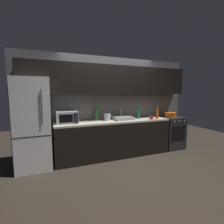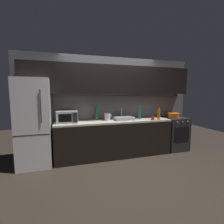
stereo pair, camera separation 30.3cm
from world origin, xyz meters
name	(u,v)px [view 1 (the left image)]	position (x,y,z in m)	size (l,w,h in m)	color
ground_plane	(131,171)	(0.00, 0.00, 0.00)	(10.00, 10.00, 0.00)	#2D261E
back_wall	(110,94)	(0.00, 1.20, 1.55)	(4.59, 0.44, 2.50)	slate
counter_run	(114,138)	(0.00, 0.90, 0.45)	(2.85, 0.60, 0.90)	black
refrigerator	(33,124)	(-1.81, 0.90, 0.94)	(0.68, 0.69, 1.88)	white
oven_range	(171,132)	(1.77, 0.90, 0.45)	(0.60, 0.62, 0.90)	#232326
microwave	(67,117)	(-1.13, 0.92, 1.04)	(0.46, 0.35, 0.27)	#A8AAAF
sink_basin	(123,118)	(0.25, 0.93, 0.94)	(0.48, 0.38, 0.30)	#ADAFB5
kettle	(107,117)	(-0.16, 0.98, 0.99)	(0.19, 0.15, 0.19)	#B7BABF
wine_bottle_orange	(157,114)	(1.12, 0.70, 1.04)	(0.07, 0.07, 0.34)	orange
wine_bottle_green	(96,114)	(-0.40, 1.11, 1.06)	(0.07, 0.07, 0.39)	#1E6B2D
wine_bottle_teal	(138,113)	(0.69, 0.92, 1.06)	(0.06, 0.06, 0.37)	#19666B
mug_red	(151,118)	(0.95, 0.70, 0.95)	(0.08, 0.08, 0.10)	#A82323
cooking_pot	(170,115)	(1.72, 0.90, 0.96)	(0.30, 0.30, 0.12)	orange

